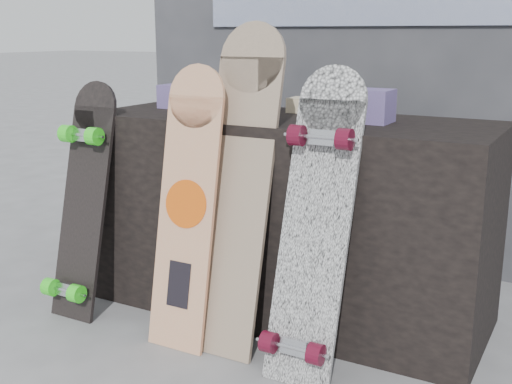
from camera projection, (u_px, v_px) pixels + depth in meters
The scene contains 10 objects.
ground at pixel (222, 360), 2.26m from camera, with size 60.00×60.00×0.00m, color slate.
vendor_table at pixel (286, 216), 2.59m from camera, with size 1.60×0.60×0.80m, color black.
booth at pixel (364, 36), 3.14m from camera, with size 2.40×0.22×2.20m.
merch_box_purple at pixel (182, 97), 2.78m from camera, with size 0.18×0.12×0.10m, color #4D3670.
merch_box_small at pixel (372, 106), 2.33m from camera, with size 0.14×0.14×0.12m, color #4D3670.
merch_box_flat at pixel (315, 106), 2.61m from camera, with size 0.22×0.10×0.06m, color #D1B78C.
longboard_geisha at pixel (188, 200), 2.30m from camera, with size 0.23×0.22×1.02m.
longboard_celtic at pixel (239, 178), 2.27m from camera, with size 0.26×0.30×1.16m.
longboard_cascadia at pixel (315, 220), 2.09m from camera, with size 0.24×0.36×1.02m.
skateboard_dark at pixel (83, 197), 2.56m from camera, with size 0.21×0.31×0.94m.
Camera 1 is at (1.09, -1.74, 1.12)m, focal length 45.00 mm.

